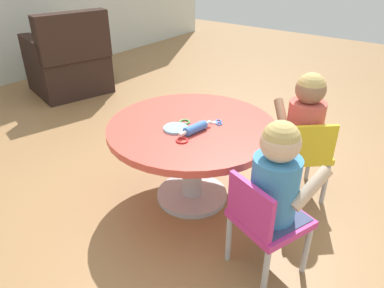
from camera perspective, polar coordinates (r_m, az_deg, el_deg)
The scene contains 13 objects.
ground_plane at distance 2.31m, azimuth -0.00°, elevation -8.26°, with size 10.00×10.00×0.00m, color #9E7247.
craft_table at distance 2.10m, azimuth -0.00°, elevation 0.42°, with size 0.97×0.97×0.51m.
child_chair_left at distance 1.71m, azimuth 11.42°, elevation -11.65°, with size 0.38×0.38×0.54m.
seated_child_left at distance 1.59m, azimuth 13.26°, elevation -4.89°, with size 0.42×0.37×0.51m.
child_chair_right at distance 2.26m, azimuth 17.06°, elevation -1.35°, with size 0.42×0.42×0.54m.
seated_child_right at distance 2.19m, azimuth 17.55°, elevation 4.28°, with size 0.44×0.43×0.51m.
armchair_dark at distance 4.07m, azimuth -18.85°, elevation 11.96°, with size 0.86×0.88×0.85m.
rolling_pin at distance 1.95m, azimuth 0.52°, elevation 2.51°, with size 0.23×0.07×0.05m.
craft_scissors at distance 2.07m, azimuth 3.50°, elevation 3.41°, with size 0.13×0.14×0.01m.
playdough_blob_0 at distance 1.99m, azimuth -2.59°, elevation 2.48°, with size 0.14×0.14×0.01m, color #8CCCF2.
cookie_cutter_0 at distance 2.07m, azimuth -1.17°, elevation 3.52°, with size 0.06×0.06×0.01m, color #4CB259.
cookie_cutter_1 at distance 1.87m, azimuth -1.60°, elevation 0.58°, with size 0.07×0.07×0.01m, color red.
cookie_cutter_2 at distance 2.02m, azimuth 0.86°, elevation 2.84°, with size 0.06×0.06×0.01m, color #3F99D8.
Camera 1 is at (-1.47, -1.11, 1.40)m, focal length 33.75 mm.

